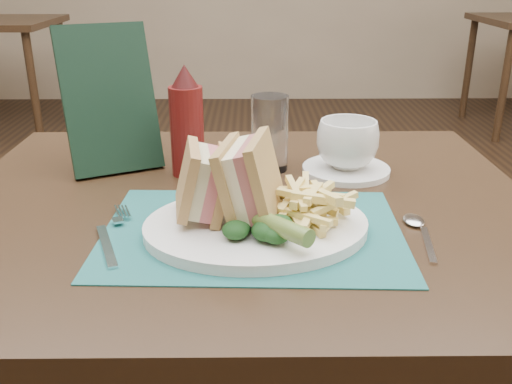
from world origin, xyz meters
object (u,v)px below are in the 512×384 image
plate (256,226)px  placemat (253,231)px  drinking_glass (270,133)px  sandwich_half_a (188,182)px  coffee_cup (347,144)px  sandwich_half_b (234,177)px  check_presenter (109,99)px  saucer (346,170)px  ketchup_bottle (187,121)px

plate → placemat: bearing=148.3°
placemat → plate: bearing=-24.0°
drinking_glass → placemat: bearing=-96.9°
sandwich_half_a → coffee_cup: (0.25, 0.22, -0.02)m
sandwich_half_b → coffee_cup: sandwich_half_b is taller
coffee_cup → check_presenter: check_presenter is taller
saucer → check_presenter: 0.42m
coffee_cup → drinking_glass: bearing=171.9°
saucer → coffee_cup: coffee_cup is taller
ketchup_bottle → coffee_cup: bearing=0.7°
sandwich_half_b → plate: bearing=-16.0°
saucer → coffee_cup: 0.05m
coffee_cup → check_presenter: (-0.40, 0.03, 0.07)m
sandwich_half_a → check_presenter: 0.30m
drinking_glass → ketchup_bottle: (-0.14, -0.02, 0.03)m
drinking_glass → sandwich_half_a: bearing=-116.0°
placemat → check_presenter: bearing=132.4°
plate → coffee_cup: (0.16, 0.23, 0.04)m
sandwich_half_b → check_presenter: 0.34m
saucer → check_presenter: (-0.40, 0.03, 0.12)m
sandwich_half_a → drinking_glass: 0.26m
coffee_cup → sandwich_half_a: bearing=-138.5°
coffee_cup → drinking_glass: 0.13m
placemat → coffee_cup: size_ratio=3.82×
sandwich_half_b → saucer: sandwich_half_b is taller
sandwich_half_a → coffee_cup: size_ratio=0.95×
sandwich_half_b → saucer: (0.19, 0.22, -0.07)m
sandwich_half_b → saucer: size_ratio=0.76×
ketchup_bottle → sandwich_half_a: bearing=-84.1°
placemat → sandwich_half_b: size_ratio=3.50×
plate → saucer: bearing=48.4°
check_presenter → plate: bearing=-72.7°
sandwich_half_a → coffee_cup: bearing=33.7°
drinking_glass → ketchup_bottle: bearing=-170.9°
plate → sandwich_half_b: size_ratio=2.62×
placemat → ketchup_bottle: ketchup_bottle is taller
plate → coffee_cup: coffee_cup is taller
sandwich_half_b → drinking_glass: bearing=88.5°
drinking_glass → check_presenter: bearing=177.3°
sandwich_half_a → sandwich_half_b: bearing=-7.9°
plate → saucer: (0.16, 0.23, -0.00)m
plate → coffee_cup: bearing=48.4°
drinking_glass → plate: bearing=-95.7°
ketchup_bottle → drinking_glass: bearing=9.1°
saucer → coffee_cup: size_ratio=1.43×
coffee_cup → ketchup_bottle: size_ratio=0.56×
placemat → drinking_glass: bearing=83.1°
plate → sandwich_half_a: 0.11m
placemat → ketchup_bottle: 0.27m
placemat → saucer: (0.16, 0.23, 0.00)m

